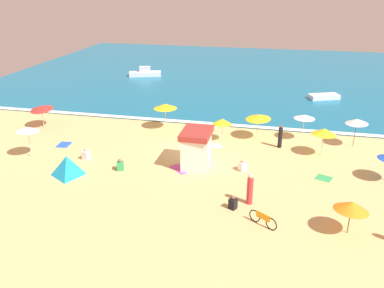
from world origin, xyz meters
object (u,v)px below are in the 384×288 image
object	(u,v)px
parked_bicycle	(263,219)
beachgoer_3	(250,190)
small_boat_0	(145,73)
beachgoer_7	(280,137)
beach_umbrella_6	(352,206)
beach_tent	(68,165)
beachgoer_4	(233,203)
beachgoer_0	(194,138)
small_boat_1	(324,97)
beach_umbrella_2	(165,106)
beachgoer_5	(120,165)
beach_umbrella_8	(41,108)
beach_umbrella_3	(357,121)
beachgoer_2	(242,166)
beachgoer_6	(86,155)
beach_umbrella_0	(305,117)
beach_umbrella_9	(324,132)
beach_umbrella_4	(28,129)
beach_umbrella_7	(222,121)
lifeguard_cabana	(196,148)
beach_umbrella_1	(258,117)

from	to	relation	value
parked_bicycle	beachgoer_3	xyz separation A→B (m)	(-0.91, 2.13, 0.54)
small_boat_0	beachgoer_7	bearing A→B (deg)	-48.87
beach_umbrella_6	small_boat_0	bearing A→B (deg)	124.61
beach_tent	beachgoer_4	bearing A→B (deg)	-9.51
beachgoer_0	small_boat_1	size ratio (longest dim) A/B	0.28
beach_umbrella_2	beach_tent	size ratio (longest dim) A/B	1.12
beachgoer_4	beachgoer_5	size ratio (longest dim) A/B	0.99
beach_umbrella_8	parked_bicycle	size ratio (longest dim) A/B	1.69
beach_umbrella_3	small_boat_0	bearing A→B (deg)	140.92
beachgoer_2	beachgoer_6	world-z (taller)	beachgoer_6
beach_umbrella_0	beach_umbrella_8	world-z (taller)	beach_umbrella_0
beach_umbrella_9	beachgoer_3	bearing A→B (deg)	-119.54
beach_umbrella_4	beachgoer_7	distance (m)	19.01
beachgoer_3	small_boat_0	xyz separation A→B (m)	(-16.69, 29.99, -0.37)
beach_umbrella_6	small_boat_0	size ratio (longest dim) A/B	0.57
beach_umbrella_7	beach_umbrella_8	world-z (taller)	beach_umbrella_8
lifeguard_cabana	beachgoer_7	distance (m)	7.38
beachgoer_0	beachgoer_2	distance (m)	6.00
parked_bicycle	beach_umbrella_6	bearing A→B (deg)	3.57
beachgoer_2	beach_umbrella_6	bearing A→B (deg)	-45.15
lifeguard_cabana	beach_umbrella_8	distance (m)	15.72
beachgoer_0	beachgoer_6	xyz separation A→B (m)	(-7.08, -4.79, -0.09)
beach_umbrella_0	small_boat_0	xyz separation A→B (m)	(-20.04, 18.86, -1.46)
beach_umbrella_4	beach_tent	bearing A→B (deg)	-26.81
beachgoer_2	small_boat_0	distance (m)	30.15
beachgoer_4	beachgoer_6	size ratio (longest dim) A/B	0.98
beachgoer_2	beachgoer_3	distance (m)	4.46
beach_umbrella_6	beachgoer_7	size ratio (longest dim) A/B	1.35
beach_umbrella_9	small_boat_0	size ratio (longest dim) A/B	0.59
beach_umbrella_2	beach_umbrella_7	xyz separation A→B (m)	(5.28, -1.69, -0.42)
beachgoer_3	beachgoer_7	size ratio (longest dim) A/B	1.04
beach_umbrella_7	beachgoer_2	world-z (taller)	beach_umbrella_7
beach_umbrella_2	beachgoer_5	size ratio (longest dim) A/B	3.24
beach_umbrella_8	parked_bicycle	world-z (taller)	beach_umbrella_8
beachgoer_4	beachgoer_5	bearing A→B (deg)	157.92
beach_umbrella_4	small_boat_1	bearing A→B (deg)	42.59
beachgoer_7	small_boat_0	size ratio (longest dim) A/B	0.43
beach_umbrella_0	beach_umbrella_6	xyz separation A→B (m)	(1.94, -12.99, -0.40)
beach_tent	beachgoer_5	bearing A→B (deg)	24.33
beach_umbrella_8	beachgoer_5	size ratio (longest dim) A/B	3.13
small_boat_0	beach_umbrella_7	bearing A→B (deg)	-56.41
beachgoer_7	beach_umbrella_1	bearing A→B (deg)	140.57
small_boat_0	beach_umbrella_9	bearing A→B (deg)	-45.51
beach_umbrella_4	beachgoer_0	bearing A→B (deg)	25.01
beach_umbrella_8	beach_tent	xyz separation A→B (m)	(6.80, -8.09, -1.12)
beachgoer_5	small_boat_0	distance (m)	28.45
beach_umbrella_7	beachgoer_3	bearing A→B (deg)	-71.99
beach_umbrella_0	beach_umbrella_6	size ratio (longest dim) A/B	0.87
beach_tent	beachgoer_5	size ratio (longest dim) A/B	2.89
lifeguard_cabana	beachgoer_2	size ratio (longest dim) A/B	3.39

